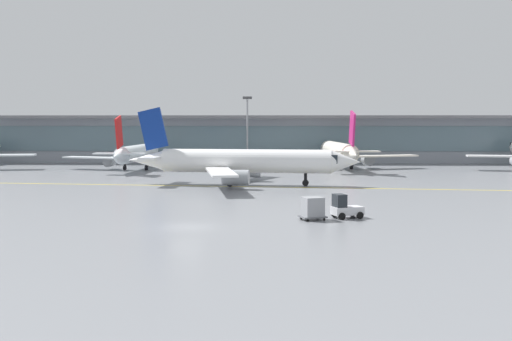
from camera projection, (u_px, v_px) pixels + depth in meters
name	position (u px, v px, depth m)	size (l,w,h in m)	color
ground_plane	(187.00, 227.00, 49.14)	(400.00, 400.00, 0.00)	slate
taxiway_centreline_stripe	(246.00, 187.00, 80.12)	(110.00, 0.36, 0.01)	yellow
terminal_concourse	(240.00, 138.00, 129.93)	(174.08, 11.00, 9.60)	#8C939E
gate_airplane_1	(137.00, 153.00, 109.37)	(26.16, 28.13, 9.32)	white
gate_airplane_2	(338.00, 152.00, 111.45)	(28.35, 30.57, 10.12)	silver
taxiing_regional_jet	(243.00, 162.00, 81.94)	(30.94, 28.59, 10.25)	white
baggage_tug	(345.00, 208.00, 53.71)	(2.92, 2.31, 2.10)	silver
cargo_dolly_lead	(313.00, 208.00, 52.74)	(2.52, 2.22, 1.94)	#595B60
apron_light_mast_1	(247.00, 127.00, 121.85)	(1.80, 0.36, 13.23)	gray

